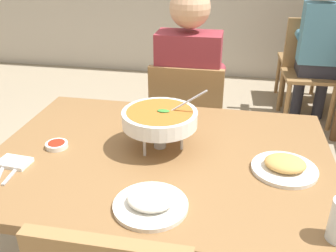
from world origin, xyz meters
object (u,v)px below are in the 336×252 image
at_px(curry_bowl, 160,119).
at_px(chair_diner_main, 187,124).
at_px(rice_plate, 151,202).
at_px(diner_main, 189,86).
at_px(chair_bg_corner, 314,53).
at_px(appetizer_plate, 285,166).
at_px(sauce_dish, 57,145).
at_px(dining_table_main, 161,175).
at_px(patron_bg_middle, 321,41).
at_px(chair_bg_middle, 308,64).

bearing_deg(curry_bowl, chair_diner_main, 88.83).
bearing_deg(chair_diner_main, curry_bowl, -91.17).
xyz_separation_m(curry_bowl, rice_plate, (0.05, -0.38, -0.11)).
bearing_deg(curry_bowl, diner_main, 88.88).
relative_size(rice_plate, chair_bg_corner, 0.27).
bearing_deg(appetizer_plate, sauce_dish, 179.60).
height_order(curry_bowl, rice_plate, curry_bowl).
bearing_deg(dining_table_main, rice_plate, -83.89).
relative_size(appetizer_plate, chair_bg_corner, 0.27).
xyz_separation_m(diner_main, sauce_dish, (-0.43, -0.84, 0.02)).
height_order(rice_plate, patron_bg_middle, patron_bg_middle).
distance_m(sauce_dish, chair_bg_corner, 3.02).
relative_size(chair_diner_main, sauce_dish, 10.00).
bearing_deg(diner_main, appetizer_plate, -60.88).
distance_m(diner_main, chair_bg_corner, 2.08).
bearing_deg(chair_diner_main, chair_bg_middle, 57.55).
bearing_deg(sauce_dish, diner_main, 62.85).
xyz_separation_m(curry_bowl, chair_bg_corner, (1.03, 2.55, -0.37)).
relative_size(curry_bowl, patron_bg_middle, 0.25).
bearing_deg(sauce_dish, patron_bg_middle, 56.95).
height_order(diner_main, curry_bowl, diner_main).
bearing_deg(chair_bg_middle, chair_bg_corner, 75.07).
distance_m(diner_main, curry_bowl, 0.77).
distance_m(dining_table_main, patron_bg_middle, 2.31).
height_order(dining_table_main, chair_bg_corner, chair_bg_corner).
height_order(curry_bowl, chair_bg_middle, curry_bowl).
xyz_separation_m(appetizer_plate, patron_bg_middle, (0.49, 2.14, -0.03)).
bearing_deg(chair_bg_corner, chair_bg_middle, -104.93).
xyz_separation_m(curry_bowl, sauce_dish, (-0.42, -0.08, -0.12)).
height_order(curry_bowl, appetizer_plate, curry_bowl).
height_order(chair_diner_main, chair_bg_corner, same).
bearing_deg(chair_diner_main, patron_bg_middle, 54.17).
bearing_deg(chair_bg_middle, chair_diner_main, -122.45).
bearing_deg(curry_bowl, chair_bg_middle, 66.82).
xyz_separation_m(chair_bg_corner, patron_bg_middle, (-0.06, -0.50, 0.24)).
bearing_deg(chair_bg_corner, chair_diner_main, -118.96).
height_order(sauce_dish, chair_bg_corner, chair_bg_corner).
xyz_separation_m(dining_table_main, appetizer_plate, (0.47, -0.04, 0.12)).
relative_size(dining_table_main, rice_plate, 5.59).
bearing_deg(curry_bowl, appetizer_plate, -10.36).
distance_m(chair_diner_main, chair_bg_middle, 1.68).
height_order(dining_table_main, sauce_dish, sauce_dish).
bearing_deg(diner_main, chair_bg_corner, 60.60).
relative_size(dining_table_main, chair_diner_main, 1.49).
bearing_deg(rice_plate, sauce_dish, 147.03).
bearing_deg(patron_bg_middle, sauce_dish, -123.05).
distance_m(dining_table_main, diner_main, 0.82).
distance_m(diner_main, chair_bg_middle, 1.67).
relative_size(rice_plate, sauce_dish, 2.67).
distance_m(curry_bowl, chair_bg_corner, 2.78).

